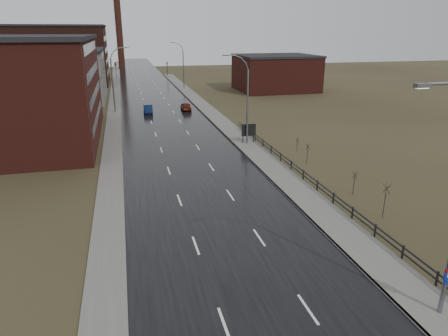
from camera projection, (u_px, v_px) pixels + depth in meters
road at (161, 113)px, 72.01m from camera, size 14.00×300.00×0.06m
sidewalk_right at (248, 146)px, 51.06m from camera, size 3.20×180.00×0.18m
curb_right at (236, 147)px, 50.71m from camera, size 0.16×180.00×0.18m
sidewalk_left at (114, 115)px, 70.12m from camera, size 2.40×260.00×0.12m
warehouse_near at (6, 91)px, 51.23m from camera, size 22.44×28.56×13.50m
warehouse_mid at (64, 75)px, 82.67m from camera, size 16.32×20.40×10.50m
warehouse_far at (57, 55)px, 108.20m from camera, size 26.52×24.48×15.50m
building_right at (275, 73)px, 97.77m from camera, size 18.36×16.32×8.50m
smokestack at (119, 26)px, 148.08m from camera, size 2.70×2.70×30.70m
streetlight_right_mid at (245, 100)px, 50.07m from camera, size 3.36×0.28×11.35m
streetlight_left at (114, 80)px, 70.18m from camera, size 3.36×0.28×11.35m
streetlight_right_far at (182, 65)px, 99.57m from camera, size 3.36×0.28×11.35m
guardrail at (321, 187)px, 35.94m from camera, size 0.10×53.05×1.10m
shrub_c at (385, 200)px, 31.22m from camera, size 0.68×0.72×2.89m
shrub_d at (354, 183)px, 35.84m from camera, size 0.51×0.54×2.14m
shrub_e at (307, 153)px, 44.35m from camera, size 0.53×0.56×2.25m
shrub_f at (297, 144)px, 49.04m from camera, size 0.39×0.41×1.61m
billboard at (249, 131)px, 51.82m from camera, size 1.92×0.17×2.63m
traffic_light_left at (115, 63)px, 123.68m from camera, size 0.58×2.73×5.30m
traffic_light_right at (167, 62)px, 127.36m from camera, size 0.58×2.73×5.30m
car_near at (148, 110)px, 70.88m from camera, size 1.87×4.61×1.49m
car_far at (186, 106)px, 73.87m from camera, size 1.95×4.42×1.48m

